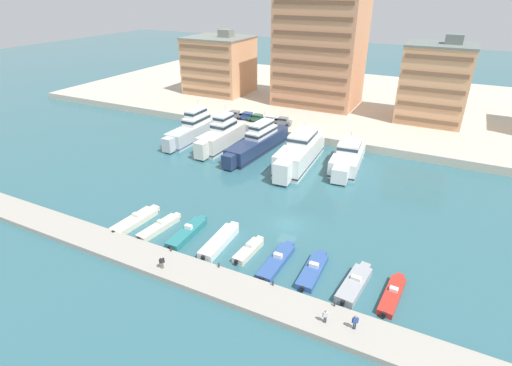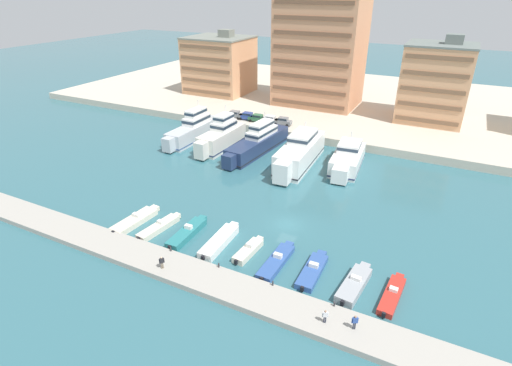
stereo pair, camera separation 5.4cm
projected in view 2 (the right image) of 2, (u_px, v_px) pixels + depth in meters
The scene contains 32 objects.
ground_plane at pixel (287, 225), 56.49m from camera, with size 400.00×400.00×0.00m, color #336670.
quay_promenade at pixel (382, 104), 109.68m from camera, with size 180.00×70.00×1.67m, color beige.
pier_dock at pixel (233, 289), 44.08m from camera, with size 120.00×4.73×0.73m, color #A8A399.
yacht_silver_far_left at pixel (194, 129), 86.39m from camera, with size 3.99×18.42×8.30m.
yacht_ivory_left at pixel (221, 136), 81.71m from camera, with size 4.49×15.58×8.69m.
yacht_navy_mid_left at pixel (258, 142), 80.01m from camera, with size 5.50×21.46×7.68m.
yacht_white_center_left at pixel (300, 152), 74.16m from camera, with size 5.75×19.99×7.70m.
yacht_white_center at pixel (347, 158), 73.12m from camera, with size 5.97×15.67×6.44m.
motorboat_cream_far_left at pixel (136, 220), 56.76m from camera, with size 2.70×8.46×1.35m.
motorboat_cream_left at pixel (159, 227), 55.18m from camera, with size 2.33×7.79×1.28m.
motorboat_teal_mid_left at pixel (187, 233), 53.83m from camera, with size 2.14×8.43×1.48m.
motorboat_white_center_left at pixel (220, 241), 51.99m from camera, with size 2.22×8.68×1.04m.
motorboat_cream_center at pixel (249, 250), 50.32m from camera, with size 1.87×6.19×1.35m.
motorboat_blue_center_right at pixel (277, 261), 48.42m from camera, with size 2.04×8.36×1.27m.
motorboat_blue_mid_right at pixel (313, 270), 46.88m from camera, with size 2.14×7.75×1.24m.
motorboat_grey_right at pixel (354, 284), 44.53m from camera, with size 2.69×7.78×1.41m.
motorboat_red_far_right at pixel (392, 295), 43.23m from camera, with size 2.05×7.50×1.09m.
car_grey_far_left at pixel (234, 114), 95.23m from camera, with size 4.18×2.08×1.80m.
car_blue_left at pixel (247, 116), 94.03m from camera, with size 4.18×2.09×1.80m.
car_green_mid_left at pixel (257, 118), 92.64m from camera, with size 4.12×1.96×1.80m.
car_white_center_left at pixel (270, 119), 91.73m from camera, with size 4.11×1.93×1.80m.
car_grey_center at pixel (283, 121), 90.52m from camera, with size 4.22×2.18×1.80m.
apartment_block_far_left at pixel (220, 65), 115.71m from camera, with size 17.42×15.46×17.54m.
apartment_block_left at pixel (320, 51), 101.34m from camera, with size 21.27×15.16×29.20m.
apartment_block_mid_left at pixel (435, 83), 90.29m from camera, with size 14.54×12.99×19.30m.
pedestrian_near_edge at pixel (355, 321), 38.06m from camera, with size 0.59×0.42×1.69m.
pedestrian_mid_deck at pixel (162, 262), 46.26m from camera, with size 0.44×0.55×1.67m.
pedestrian_far_side at pixel (325, 315), 38.82m from camera, with size 0.57×0.36×1.57m.
bollard_west at pixel (171, 249), 49.56m from camera, with size 0.20×0.20×0.61m.
bollard_west_mid at pixel (219, 265), 46.74m from camera, with size 0.20×0.20×0.61m.
bollard_east_mid at pixel (273, 283), 43.92m from camera, with size 0.20×0.20×0.61m.
bollard_east at pixel (334, 304), 41.10m from camera, with size 0.20×0.20×0.61m.
Camera 2 is at (17.69, -44.69, 30.59)m, focal length 28.00 mm.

